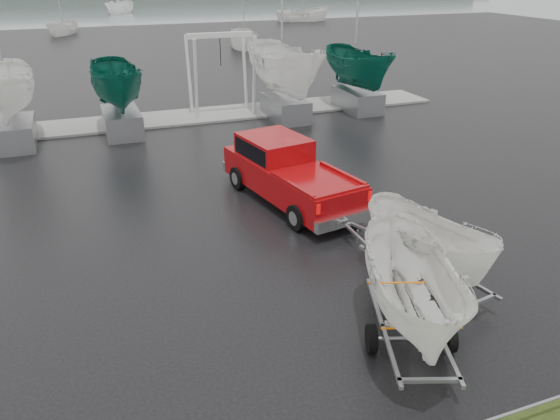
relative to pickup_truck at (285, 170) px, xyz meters
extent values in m
plane|color=black|center=(-2.25, -1.45, -1.03)|extent=(120.00, 120.00, 0.00)
plane|color=gray|center=(-2.25, 98.55, -1.04)|extent=(300.00, 300.00, 0.00)
cube|color=gray|center=(-2.25, 11.55, -0.98)|extent=(30.00, 3.00, 0.12)
cube|color=#93080B|center=(0.06, -0.31, -0.23)|extent=(3.02, 6.07, 0.95)
cube|color=#93080B|center=(-0.13, 0.72, 0.52)|extent=(2.24, 2.60, 0.85)
cube|color=black|center=(-0.13, 0.72, 0.57)|extent=(2.22, 2.36, 0.55)
cube|color=silver|center=(0.59, -3.22, -0.53)|extent=(2.02, 0.54, 0.35)
cylinder|color=black|center=(-1.22, 1.38, -0.63)|extent=(0.44, 0.84, 0.80)
cylinder|color=black|center=(0.65, 1.73, -0.63)|extent=(0.44, 0.84, 0.80)
cylinder|color=black|center=(-0.53, -2.36, -0.63)|extent=(0.44, 0.84, 0.80)
cylinder|color=black|center=(1.34, -2.01, -0.63)|extent=(0.44, 0.84, 0.80)
cube|color=gray|center=(0.63, -6.46, -0.58)|extent=(0.73, 3.55, 0.08)
cube|color=gray|center=(1.72, -6.26, -0.58)|extent=(0.73, 3.55, 0.08)
cylinder|color=gray|center=(1.21, -6.56, -0.73)|extent=(1.59, 0.37, 0.08)
cylinder|color=black|center=(0.43, -6.70, -0.73)|extent=(0.29, 0.62, 0.60)
cylinder|color=black|center=(2.00, -6.41, -0.73)|extent=(0.29, 0.62, 0.60)
imported|color=white|center=(1.18, -6.36, 1.43)|extent=(1.73, 1.76, 3.93)
cube|color=orange|center=(1.03, -5.58, -0.03)|extent=(1.53, 0.32, 0.03)
cube|color=orange|center=(1.32, -7.15, -0.03)|extent=(1.53, 0.32, 0.03)
cube|color=gray|center=(-0.93, -7.94, -0.58)|extent=(1.29, 3.41, 0.08)
cube|color=gray|center=(0.10, -8.31, -0.58)|extent=(1.29, 3.41, 0.08)
cylinder|color=gray|center=(-0.48, -8.32, -0.73)|extent=(1.53, 0.62, 0.08)
cylinder|color=black|center=(-1.24, -8.05, -0.73)|extent=(0.37, 0.63, 0.60)
cylinder|color=black|center=(0.27, -8.59, -0.73)|extent=(0.37, 0.63, 0.60)
imported|color=white|center=(-0.42, -8.13, 1.74)|extent=(2.21, 2.23, 4.55)
cube|color=orange|center=(-0.15, -7.37, -0.03)|extent=(1.47, 0.56, 0.03)
cube|color=orange|center=(-0.69, -8.88, -0.03)|extent=(1.47, 0.56, 0.03)
cylinder|color=silver|center=(-0.52, 10.75, 0.97)|extent=(0.16, 0.58, 3.99)
cylinder|color=silver|center=(-0.52, 12.35, 0.97)|extent=(0.16, 0.58, 3.99)
cylinder|color=silver|center=(2.48, 10.75, 0.97)|extent=(0.16, 0.58, 3.99)
cylinder|color=silver|center=(2.48, 12.35, 0.97)|extent=(0.16, 0.58, 3.99)
cube|color=silver|center=(0.98, 11.55, 2.97)|extent=(3.30, 0.25, 0.25)
cube|color=gray|center=(-8.81, 9.55, -0.48)|extent=(1.60, 3.20, 1.10)
cube|color=gray|center=(-4.30, 9.75, -0.48)|extent=(1.60, 3.20, 1.10)
imported|color=#0B5343|center=(-4.30, 9.75, 3.01)|extent=(2.21, 2.27, 5.88)
cube|color=gray|center=(3.71, 9.55, -0.48)|extent=(1.60, 3.20, 1.10)
imported|color=white|center=(3.71, 9.55, 3.61)|extent=(2.66, 2.74, 7.08)
cube|color=gray|center=(7.95, 9.85, -0.48)|extent=(1.60, 3.20, 1.10)
imported|color=#0B5343|center=(7.95, 9.85, 3.03)|extent=(2.23, 2.29, 5.93)
imported|color=white|center=(-6.26, 51.43, -1.03)|extent=(3.04, 3.08, 6.21)
imported|color=white|center=(9.33, 34.59, -1.03)|extent=(3.14, 3.19, 6.83)
cylinder|color=#B2B2B7|center=(9.33, 34.59, 2.97)|extent=(0.08, 0.08, 8.00)
imported|color=white|center=(24.10, 55.65, -1.03)|extent=(3.20, 3.14, 7.37)
imported|color=white|center=(2.47, 77.32, -1.03)|extent=(4.05, 4.09, 7.95)
camera|label=1|loc=(-6.17, -15.82, 6.26)|focal=35.00mm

